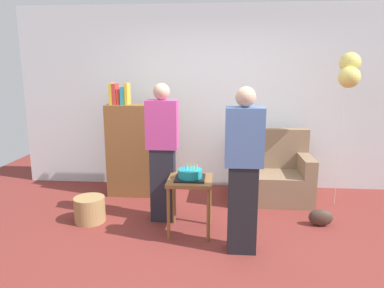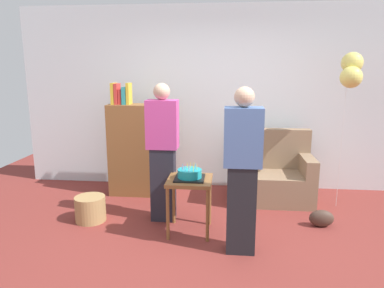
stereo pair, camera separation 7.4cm
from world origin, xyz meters
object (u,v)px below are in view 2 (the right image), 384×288
object	(u,v)px
side_table	(190,187)
wicker_basket	(90,209)
bookshelf	(138,148)
person_blowing_candles	(163,152)
person_holding_cake	(242,171)
couch	(270,176)
birthday_cake	(190,174)
balloon_bunch	(352,70)
handbag	(321,218)

from	to	relation	value
side_table	wicker_basket	size ratio (longest dim) A/B	1.71
bookshelf	side_table	distance (m)	1.47
bookshelf	person_blowing_candles	distance (m)	1.02
person_holding_cake	person_blowing_candles	bearing A→B (deg)	-12.88
couch	person_holding_cake	bearing A→B (deg)	-106.80
bookshelf	birthday_cake	bearing A→B (deg)	-53.30
wicker_basket	bookshelf	bearing A→B (deg)	71.42
person_holding_cake	wicker_basket	world-z (taller)	person_holding_cake
bookshelf	balloon_bunch	bearing A→B (deg)	-4.83
birthday_cake	balloon_bunch	world-z (taller)	balloon_bunch
bookshelf	side_table	world-z (taller)	bookshelf
couch	person_blowing_candles	size ratio (longest dim) A/B	0.67
handbag	wicker_basket	bearing A→B (deg)	-177.69
couch	wicker_basket	bearing A→B (deg)	-156.70
bookshelf	birthday_cake	xyz separation A→B (m)	(0.88, -1.17, -0.01)
couch	birthday_cake	bearing A→B (deg)	-131.64
handbag	person_holding_cake	bearing A→B (deg)	-145.31
couch	birthday_cake	size ratio (longest dim) A/B	3.44
person_blowing_candles	person_holding_cake	world-z (taller)	same
wicker_basket	side_table	bearing A→B (deg)	-8.05
wicker_basket	handbag	world-z (taller)	wicker_basket
bookshelf	birthday_cake	distance (m)	1.47
birthday_cake	handbag	size ratio (longest dim) A/B	1.14
person_blowing_candles	wicker_basket	world-z (taller)	person_blowing_candles
birthday_cake	balloon_bunch	distance (m)	2.38
person_blowing_candles	wicker_basket	bearing A→B (deg)	172.23
couch	birthday_cake	distance (m)	1.54
birthday_cake	handbag	xyz separation A→B (m)	(1.50, 0.28, -0.57)
bookshelf	side_table	size ratio (longest dim) A/B	2.59
couch	wicker_basket	size ratio (longest dim) A/B	3.06
person_holding_cake	handbag	world-z (taller)	person_holding_cake
birthday_cake	person_blowing_candles	bearing A→B (deg)	138.37
side_table	handbag	bearing A→B (deg)	10.63
side_table	person_blowing_candles	bearing A→B (deg)	138.37
wicker_basket	balloon_bunch	distance (m)	3.59
side_table	bookshelf	bearing A→B (deg)	126.70
side_table	person_blowing_candles	size ratio (longest dim) A/B	0.38
handbag	birthday_cake	bearing A→B (deg)	-169.37
couch	bookshelf	distance (m)	1.91
bookshelf	person_blowing_candles	bearing A→B (deg)	-58.68
wicker_basket	handbag	xyz separation A→B (m)	(2.71, 0.11, -0.05)
birthday_cake	handbag	distance (m)	1.62
couch	person_holding_cake	world-z (taller)	person_holding_cake
bookshelf	wicker_basket	xyz separation A→B (m)	(-0.34, -1.00, -0.52)
birthday_cake	person_holding_cake	bearing A→B (deg)	-34.52
couch	handbag	world-z (taller)	couch
birthday_cake	wicker_basket	size ratio (longest dim) A/B	0.89
person_holding_cake	wicker_basket	bearing A→B (deg)	7.30
birthday_cake	wicker_basket	distance (m)	1.33
person_blowing_candles	handbag	size ratio (longest dim) A/B	5.82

